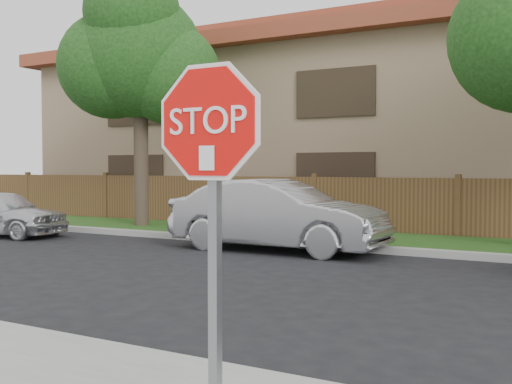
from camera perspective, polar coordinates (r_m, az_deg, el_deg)
The scene contains 9 objects.
ground at distance 5.71m, azimuth -3.00°, elevation -16.81°, with size 90.00×90.00×0.00m, color black.
far_curb at distance 13.17m, azimuth 16.13°, elevation -5.60°, with size 70.00×0.30×0.15m, color gray.
grass_strip at distance 14.77m, azimuth 17.54°, elevation -4.82°, with size 70.00×3.00×0.12m, color #1E4714.
fence at distance 16.27m, azimuth 18.68°, elevation -1.56°, with size 70.00×0.12×1.60m, color #4E331B.
apartment_building at distance 21.83m, azimuth 21.38°, elevation 6.53°, with size 35.20×9.20×7.20m.
tree_left at distance 18.74m, azimuth -11.18°, elevation 12.59°, with size 4.80×3.90×7.78m.
stop_sign at distance 3.70m, azimuth -4.33°, elevation 1.68°, with size 1.01×0.13×2.55m.
sedan_far_left at distance 17.74m, azimuth -23.13°, elevation -1.83°, with size 1.51×3.76×1.28m, color silver.
sedan_left at distance 13.42m, azimuth 2.08°, elevation -2.22°, with size 1.70×4.88×1.61m, color #A3A2A7.
Camera 1 is at (2.85, -4.58, 1.87)m, focal length 42.00 mm.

